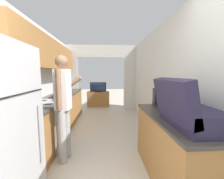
# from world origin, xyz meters

# --- Properties ---
(wall_left) EXTENTS (0.38, 6.97, 2.50)m
(wall_left) POSITION_xyz_m (-1.28, 2.10, 1.50)
(wall_left) COLOR silver
(wall_left) RESTS_ON ground_plane
(wall_right) EXTENTS (0.06, 6.97, 2.50)m
(wall_right) POSITION_xyz_m (1.36, 1.68, 1.25)
(wall_right) COLOR silver
(wall_right) RESTS_ON ground_plane
(wall_far_with_doorway) EXTENTS (3.06, 0.06, 2.50)m
(wall_far_with_doorway) POSITION_xyz_m (0.00, 4.60, 1.45)
(wall_far_with_doorway) COLOR silver
(wall_far_with_doorway) RESTS_ON ground_plane
(counter_left) EXTENTS (0.62, 3.35, 0.88)m
(counter_left) POSITION_xyz_m (-1.03, 2.93, 0.44)
(counter_left) COLOR #9E6B38
(counter_left) RESTS_ON ground_plane
(counter_right) EXTENTS (0.62, 1.47, 0.88)m
(counter_right) POSITION_xyz_m (1.03, 0.97, 0.44)
(counter_right) COLOR #9E6B38
(counter_right) RESTS_ON ground_plane
(range_oven) EXTENTS (0.66, 0.77, 1.02)m
(range_oven) POSITION_xyz_m (-1.02, 1.96, 0.45)
(range_oven) COLOR #B7B7BC
(range_oven) RESTS_ON ground_plane
(person) EXTENTS (0.55, 0.41, 1.72)m
(person) POSITION_xyz_m (-0.55, 1.50, 0.93)
(person) COLOR #9E9E9E
(person) RESTS_ON ground_plane
(suitcase) EXTENTS (0.53, 0.68, 0.50)m
(suitcase) POSITION_xyz_m (0.95, 0.64, 1.05)
(suitcase) COLOR #231E38
(suitcase) RESTS_ON counter_right
(microwave) EXTENTS (0.36, 0.48, 0.30)m
(microwave) POSITION_xyz_m (1.13, 1.40, 1.03)
(microwave) COLOR black
(microwave) RESTS_ON counter_right
(tv_cabinet) EXTENTS (0.95, 0.42, 0.65)m
(tv_cabinet) POSITION_xyz_m (-0.15, 5.29, 0.32)
(tv_cabinet) COLOR #9E6B38
(tv_cabinet) RESTS_ON ground_plane
(television) EXTENTS (0.70, 0.16, 0.42)m
(television) POSITION_xyz_m (-0.15, 5.24, 0.85)
(television) COLOR black
(television) RESTS_ON tv_cabinet
(knife) EXTENTS (0.14, 0.30, 0.02)m
(knife) POSITION_xyz_m (-1.10, 2.44, 0.89)
(knife) COLOR #B7B7BC
(knife) RESTS_ON counter_left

